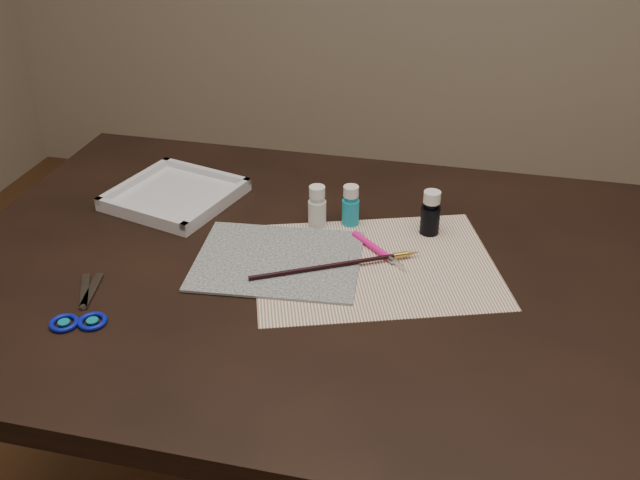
% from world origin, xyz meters
% --- Properties ---
extents(table, '(1.30, 0.90, 0.75)m').
position_xyz_m(table, '(0.00, 0.00, 0.38)').
color(table, black).
rests_on(table, ground).
extents(paper, '(0.49, 0.43, 0.00)m').
position_xyz_m(paper, '(0.09, 0.02, 0.75)').
color(paper, white).
rests_on(paper, table).
extents(canvas, '(0.30, 0.25, 0.00)m').
position_xyz_m(canvas, '(-0.07, -0.01, 0.75)').
color(canvas, black).
rests_on(canvas, paper).
extents(paint_bottle_white, '(0.04, 0.04, 0.08)m').
position_xyz_m(paint_bottle_white, '(-0.04, 0.13, 0.79)').
color(paint_bottle_white, silver).
rests_on(paint_bottle_white, table).
extents(paint_bottle_cyan, '(0.04, 0.04, 0.08)m').
position_xyz_m(paint_bottle_cyan, '(0.02, 0.15, 0.79)').
color(paint_bottle_cyan, '#1A94B4').
rests_on(paint_bottle_cyan, table).
extents(paint_bottle_navy, '(0.04, 0.04, 0.09)m').
position_xyz_m(paint_bottle_navy, '(0.17, 0.15, 0.79)').
color(paint_bottle_navy, black).
rests_on(paint_bottle_navy, table).
extents(paintbrush, '(0.27, 0.16, 0.01)m').
position_xyz_m(paintbrush, '(0.03, -0.01, 0.76)').
color(paintbrush, black).
rests_on(paintbrush, canvas).
extents(craft_knife, '(0.12, 0.11, 0.01)m').
position_xyz_m(craft_knife, '(0.10, 0.05, 0.76)').
color(craft_knife, '#FF1592').
rests_on(craft_knife, paper).
extents(scissors, '(0.15, 0.19, 0.01)m').
position_xyz_m(scissors, '(-0.34, -0.20, 0.75)').
color(scissors, silver).
rests_on(scissors, table).
extents(palette_tray, '(0.27, 0.27, 0.03)m').
position_xyz_m(palette_tray, '(-0.34, 0.17, 0.76)').
color(palette_tray, silver).
rests_on(palette_tray, table).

